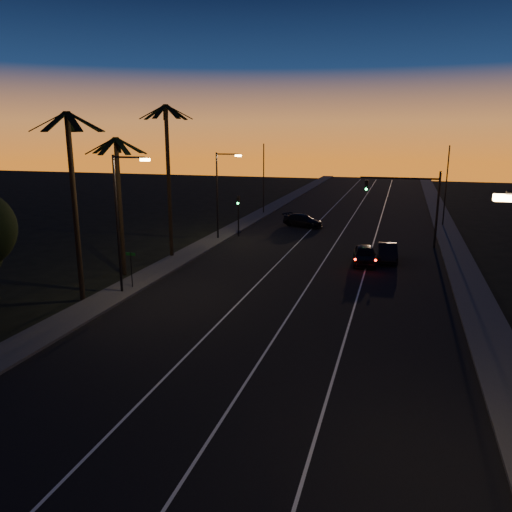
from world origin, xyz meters
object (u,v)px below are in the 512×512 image
(signal_mast, at_px, (411,195))
(cross_car, at_px, (303,220))
(lead_car, at_px, (364,255))
(right_car, at_px, (387,252))

(signal_mast, xyz_separation_m, cross_car, (-11.36, 7.21, -4.07))
(lead_car, bearing_deg, signal_mast, 66.39)
(lead_car, relative_size, right_car, 1.16)
(signal_mast, height_order, cross_car, signal_mast)
(lead_car, distance_m, right_car, 2.35)
(signal_mast, xyz_separation_m, right_car, (-1.64, -6.17, -4.07))
(lead_car, xyz_separation_m, cross_car, (-7.98, 14.95, -0.06))
(cross_car, bearing_deg, signal_mast, -32.41)
(signal_mast, bearing_deg, cross_car, 147.59)
(lead_car, height_order, right_car, lead_car)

